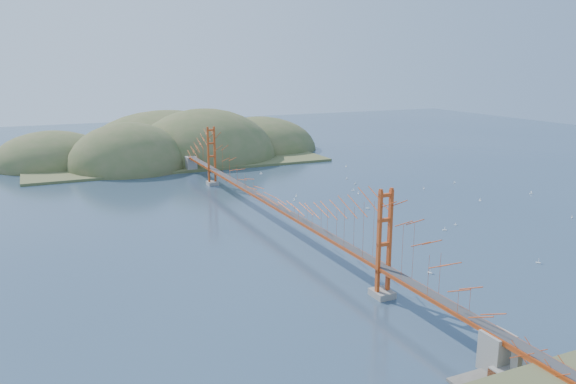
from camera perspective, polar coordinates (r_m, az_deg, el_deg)
name	(u,v)px	position (r m, az deg, el deg)	size (l,w,h in m)	color
ground	(271,223)	(85.77, -1.75, -3.21)	(320.00, 320.00, 0.00)	#2D435B
bridge	(270,178)	(84.23, -1.83, 1.40)	(2.20, 94.40, 12.00)	gray
approach_viaduct	(561,380)	(45.40, 25.98, -16.76)	(1.40, 12.00, 3.38)	#BC4014
fort	(517,373)	(48.85, 22.22, -16.70)	(3.70, 2.30, 1.75)	brown
far_headlands	(177,155)	(150.30, -11.22, 3.67)	(84.00, 58.00, 25.00)	brown
sailboat_14	(358,193)	(105.27, 7.16, -0.13)	(0.57, 0.57, 0.64)	white
sailboat_5	(480,200)	(105.16, 18.93, -0.76)	(0.52, 0.57, 0.64)	white
sailboat_15	(346,166)	(132.11, 5.93, 2.63)	(0.55, 0.63, 0.72)	white
sailboat_0	(456,224)	(88.54, 16.65, -3.16)	(0.47, 0.50, 0.56)	white
sailboat_2	(445,229)	(85.35, 15.64, -3.69)	(0.62, 0.62, 0.67)	white
sailboat_6	(538,262)	(75.75, 24.09, -6.52)	(0.67, 0.67, 0.70)	white
sailboat_11	(531,193)	(114.05, 23.48, -0.10)	(0.62, 0.60, 0.69)	white
sailboat_13	(572,217)	(99.25, 26.88, -2.30)	(0.56, 0.56, 0.60)	white
sailboat_12	(261,173)	(123.06, -2.76, 1.90)	(0.59, 0.50, 0.68)	white
sailboat_4	(424,189)	(111.40, 13.62, 0.34)	(0.63, 0.63, 0.66)	white
sailboat_8	(355,184)	(113.34, 6.84, 0.84)	(0.55, 0.52, 0.62)	white
sailboat_3	(294,200)	(99.52, 0.63, -0.81)	(0.51, 0.41, 0.60)	white
sailboat_17	(454,183)	(118.48, 16.55, 0.92)	(0.52, 0.45, 0.60)	white
sailboat_7	(347,179)	(118.06, 6.00, 1.36)	(0.54, 0.47, 0.61)	white
sailboat_16	(353,190)	(107.76, 6.64, 0.20)	(0.54, 0.50, 0.61)	white
sailboat_10	(430,272)	(68.18, 14.23, -7.90)	(0.62, 0.63, 0.71)	white
sailboat_1	(368,208)	(95.01, 8.10, -1.61)	(0.71, 0.71, 0.74)	white
sailboat_extra_0	(296,196)	(102.45, 0.83, -0.39)	(0.61, 0.61, 0.66)	white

